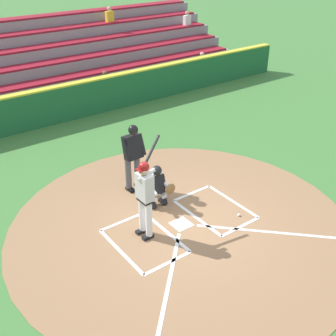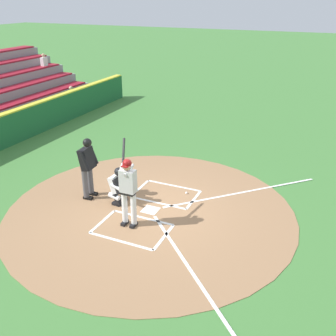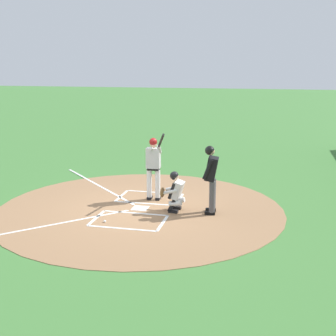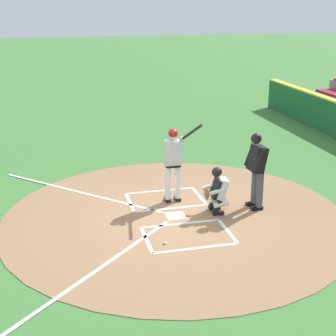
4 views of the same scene
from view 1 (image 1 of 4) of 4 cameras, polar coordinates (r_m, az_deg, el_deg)
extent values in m
plane|color=#427A38|center=(10.14, 1.77, -7.51)|extent=(120.00, 120.00, 0.00)
cylinder|color=#99704C|center=(10.14, 1.77, -7.48)|extent=(8.00, 8.00, 0.01)
cube|color=white|center=(10.13, 1.77, -7.44)|extent=(0.44, 0.44, 0.01)
cube|color=white|center=(11.26, 3.17, -3.36)|extent=(1.20, 0.08, 0.01)
cube|color=white|center=(10.19, 9.63, -7.68)|extent=(1.20, 0.08, 0.01)
cube|color=white|center=(10.37, 3.74, -6.55)|extent=(0.08, 1.80, 0.01)
cube|color=white|center=(11.05, 8.55, -4.35)|extent=(0.08, 1.80, 0.01)
cube|color=white|center=(10.27, -6.02, -7.07)|extent=(1.20, 0.08, 0.01)
cube|color=white|center=(9.08, -0.01, -12.50)|extent=(1.20, 0.08, 0.01)
cube|color=white|center=(9.92, -0.30, -8.36)|extent=(0.08, 1.80, 0.01)
cube|color=white|center=(9.42, -6.32, -10.94)|extent=(0.08, 1.80, 0.01)
cube|color=white|center=(7.96, -1.04, -20.10)|extent=(3.73, 3.73, 0.01)
cube|color=white|center=(10.30, 18.59, -8.54)|extent=(3.73, 3.73, 0.01)
cylinder|color=white|center=(9.45, -2.56, -6.87)|extent=(0.15, 0.15, 0.84)
cube|color=black|center=(9.71, -2.70, -9.13)|extent=(0.26, 0.12, 0.09)
cylinder|color=white|center=(9.63, -3.45, -6.14)|extent=(0.15, 0.15, 0.84)
cube|color=black|center=(9.88, -3.56, -8.38)|extent=(0.26, 0.12, 0.09)
cube|color=black|center=(9.27, -3.08, -4.14)|extent=(0.22, 0.34, 0.10)
cube|color=#BCBCBC|center=(9.11, -3.13, -2.50)|extent=(0.24, 0.40, 0.60)
sphere|color=tan|center=(8.89, -3.31, -0.29)|extent=(0.21, 0.21, 0.21)
sphere|color=maroon|center=(8.87, -3.21, 0.14)|extent=(0.23, 0.23, 0.23)
cube|color=maroon|center=(8.83, -3.80, -0.27)|extent=(0.11, 0.17, 0.02)
cylinder|color=#BCBCBC|center=(8.98, -2.86, -0.92)|extent=(0.43, 0.10, 0.21)
cylinder|color=#BCBCBC|center=(9.13, -3.61, -0.40)|extent=(0.27, 0.09, 0.29)
cylinder|color=black|center=(9.26, -2.26, 2.20)|extent=(0.68, 0.37, 0.53)
cylinder|color=black|center=(9.11, -3.31, -0.01)|extent=(0.10, 0.10, 0.08)
cube|color=black|center=(10.85, -0.74, -4.51)|extent=(0.14, 0.27, 0.09)
cube|color=black|center=(10.73, -0.64, -3.92)|extent=(0.14, 0.25, 0.37)
cylinder|color=silver|center=(10.76, -0.92, -3.31)|extent=(0.18, 0.37, 0.21)
cube|color=black|center=(10.71, -2.21, -5.01)|extent=(0.14, 0.27, 0.09)
cube|color=black|center=(10.60, -2.12, -4.41)|extent=(0.14, 0.25, 0.37)
cylinder|color=silver|center=(10.63, -2.40, -3.80)|extent=(0.18, 0.37, 0.21)
cube|color=silver|center=(10.52, -1.71, -1.97)|extent=(0.43, 0.39, 0.52)
cube|color=black|center=(10.44, -1.40, -2.23)|extent=(0.44, 0.25, 0.46)
sphere|color=beige|center=(10.28, -1.54, -0.37)|extent=(0.21, 0.21, 0.21)
sphere|color=black|center=(10.26, -1.48, -0.32)|extent=(0.24, 0.24, 0.24)
cylinder|color=silver|center=(10.50, -0.29, -2.17)|extent=(0.12, 0.45, 0.20)
cylinder|color=silver|center=(10.32, -2.18, -2.78)|extent=(0.12, 0.45, 0.20)
ellipsoid|color=brown|center=(10.37, 0.29, -2.80)|extent=(0.29, 0.12, 0.28)
cylinder|color=#4C4C51|center=(11.32, -4.12, -0.28)|extent=(0.16, 0.16, 0.86)
cube|color=black|center=(11.52, -3.90, -2.40)|extent=(0.15, 0.29, 0.09)
cylinder|color=#4C4C51|center=(11.18, -5.28, -0.73)|extent=(0.16, 0.16, 0.86)
cube|color=black|center=(11.38, -5.04, -2.86)|extent=(0.15, 0.29, 0.09)
cube|color=black|center=(10.87, -4.73, 2.81)|extent=(0.46, 0.39, 0.66)
sphere|color=tan|center=(10.65, -4.71, 5.00)|extent=(0.22, 0.22, 0.22)
sphere|color=black|center=(10.62, -4.65, 5.07)|extent=(0.25, 0.25, 0.25)
cylinder|color=black|center=(10.93, -3.47, 3.16)|extent=(0.12, 0.29, 0.56)
cylinder|color=black|center=(10.68, -5.54, 2.44)|extent=(0.12, 0.29, 0.56)
sphere|color=white|center=(10.52, 9.38, -6.18)|extent=(0.07, 0.07, 0.07)
cube|color=#1E6033|center=(15.74, -15.39, 7.86)|extent=(22.00, 0.36, 1.25)
cube|color=yellow|center=(15.52, -15.70, 10.10)|extent=(22.00, 0.32, 0.06)
cube|color=gray|center=(16.78, -16.57, 7.54)|extent=(20.00, 0.85, 0.45)
cube|color=maroon|center=(16.69, -16.70, 8.38)|extent=(19.60, 0.72, 0.08)
cube|color=gray|center=(17.47, -17.71, 8.99)|extent=(20.00, 0.85, 0.90)
cube|color=maroon|center=(17.32, -17.95, 10.51)|extent=(19.60, 0.72, 0.08)
cube|color=gray|center=(18.17, -18.77, 10.33)|extent=(20.00, 0.85, 1.35)
cube|color=maroon|center=(17.97, -19.14, 12.48)|extent=(19.60, 0.72, 0.08)
cube|color=gray|center=(18.89, -19.76, 11.57)|extent=(20.00, 0.85, 1.80)
cube|color=maroon|center=(18.65, -20.25, 14.31)|extent=(19.60, 0.72, 0.08)
cube|color=gray|center=(19.62, -20.69, 12.71)|extent=(20.00, 0.85, 2.25)
cube|color=maroon|center=(19.36, -21.30, 16.00)|extent=(19.60, 0.72, 0.08)
cube|color=white|center=(22.67, 2.54, 19.02)|extent=(0.36, 0.22, 0.46)
sphere|color=tan|center=(22.62, 2.56, 19.87)|extent=(0.20, 0.20, 0.20)
cube|color=#2D844C|center=(20.34, 4.50, 13.90)|extent=(0.36, 0.22, 0.46)
sphere|color=beige|center=(20.26, 4.54, 14.83)|extent=(0.20, 0.20, 0.20)
cube|color=yellow|center=(21.14, -7.77, 19.31)|extent=(0.36, 0.22, 0.46)
sphere|color=beige|center=(21.09, -7.83, 20.22)|extent=(0.20, 0.20, 0.20)
cube|color=#2D844C|center=(17.60, -8.31, 11.28)|extent=(0.36, 0.22, 0.46)
sphere|color=brown|center=(17.50, -8.39, 12.34)|extent=(0.20, 0.20, 0.20)
camera|label=2|loc=(3.93, -90.02, -8.37)|focal=41.38mm
camera|label=3|loc=(19.65, 24.92, 20.70)|focal=49.00mm
camera|label=4|loc=(15.87, 42.41, 17.48)|focal=53.48mm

